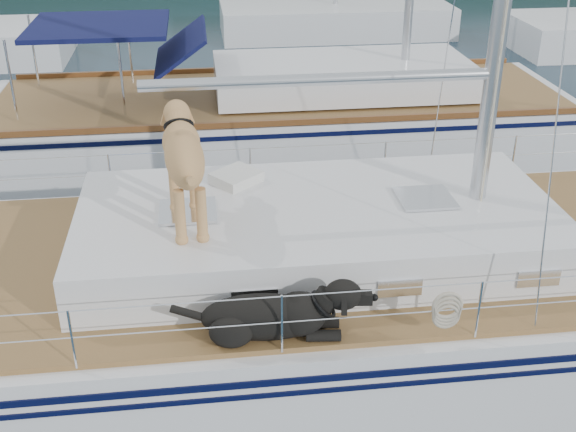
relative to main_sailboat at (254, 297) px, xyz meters
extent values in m
plane|color=black|center=(-0.08, 0.01, -0.69)|extent=(120.00, 120.00, 0.00)
cube|color=silver|center=(-0.08, 0.01, -0.19)|extent=(12.00, 3.80, 1.40)
cube|color=olive|center=(-0.08, 0.01, 0.54)|extent=(11.52, 3.50, 0.06)
cube|color=silver|center=(0.72, 0.01, 0.85)|extent=(5.20, 2.50, 0.55)
cylinder|color=silver|center=(0.72, 0.01, 2.52)|extent=(3.60, 0.12, 0.12)
cylinder|color=silver|center=(-0.08, -1.74, 1.13)|extent=(10.56, 0.01, 0.01)
cylinder|color=silver|center=(-0.08, 1.76, 1.13)|extent=(10.56, 0.01, 0.01)
cube|color=blue|center=(-1.44, 1.31, 0.60)|extent=(0.66, 0.47, 0.05)
cube|color=silver|center=(-0.12, 0.72, 1.19)|extent=(0.66, 0.65, 0.13)
torus|color=#C2B49A|center=(1.61, -1.76, 0.93)|extent=(0.36, 0.12, 0.36)
cube|color=silver|center=(1.02, 6.22, -0.24)|extent=(11.00, 3.50, 1.30)
cube|color=olive|center=(1.02, 6.22, 0.41)|extent=(10.56, 3.29, 0.06)
cube|color=silver|center=(2.22, 6.22, 0.76)|extent=(4.80, 2.30, 0.55)
cube|color=#101645|center=(-2.18, 6.22, 1.81)|extent=(2.40, 2.30, 0.08)
cube|color=silver|center=(3.92, 16.01, -0.29)|extent=(7.20, 3.00, 1.10)
camera|label=1|loc=(-0.48, -6.93, 4.56)|focal=45.00mm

